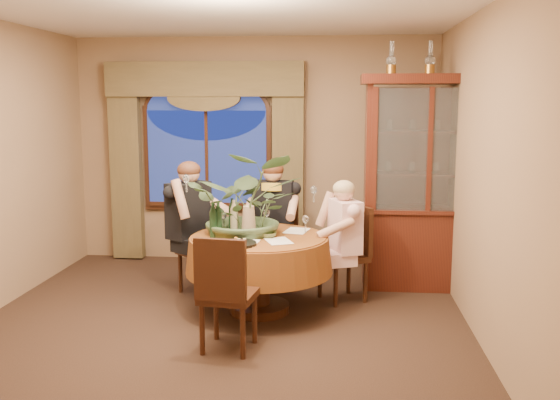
# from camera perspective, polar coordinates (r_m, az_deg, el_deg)

# --- Properties ---
(floor) EXTENTS (5.00, 5.00, 0.00)m
(floor) POSITION_cam_1_polar(r_m,az_deg,el_deg) (5.73, -5.61, -11.63)
(floor) COLOR black
(floor) RESTS_ON ground
(wall_back) EXTENTS (4.50, 0.00, 4.50)m
(wall_back) POSITION_cam_1_polar(r_m,az_deg,el_deg) (7.85, -2.31, 4.54)
(wall_back) COLOR #86684C
(wall_back) RESTS_ON ground
(wall_right) EXTENTS (0.00, 5.00, 5.00)m
(wall_right) POSITION_cam_1_polar(r_m,az_deg,el_deg) (5.43, 18.16, 2.04)
(wall_right) COLOR #86684C
(wall_right) RESTS_ON ground
(ceiling) EXTENTS (5.00, 5.00, 0.00)m
(ceiling) POSITION_cam_1_polar(r_m,az_deg,el_deg) (5.42, -6.09, 17.28)
(ceiling) COLOR white
(ceiling) RESTS_ON wall_back
(window) EXTENTS (1.62, 0.10, 1.32)m
(window) POSITION_cam_1_polar(r_m,az_deg,el_deg) (7.90, -6.70, 3.78)
(window) COLOR navy
(window) RESTS_ON wall_back
(arched_transom) EXTENTS (1.60, 0.06, 0.44)m
(arched_transom) POSITION_cam_1_polar(r_m,az_deg,el_deg) (7.86, -6.81, 9.45)
(arched_transom) COLOR navy
(arched_transom) RESTS_ON wall_back
(drapery_left) EXTENTS (0.38, 0.14, 2.32)m
(drapery_left) POSITION_cam_1_polar(r_m,az_deg,el_deg) (8.14, -13.88, 2.88)
(drapery_left) COLOR brown
(drapery_left) RESTS_ON floor
(drapery_right) EXTENTS (0.38, 0.14, 2.32)m
(drapery_right) POSITION_cam_1_polar(r_m,az_deg,el_deg) (7.71, 0.75, 2.81)
(drapery_right) COLOR brown
(drapery_right) RESTS_ON floor
(swag_valance) EXTENTS (2.45, 0.16, 0.42)m
(swag_valance) POSITION_cam_1_polar(r_m,az_deg,el_deg) (7.79, -6.96, 10.92)
(swag_valance) COLOR brown
(swag_valance) RESTS_ON wall_back
(dining_table) EXTENTS (1.63, 1.63, 0.75)m
(dining_table) POSITION_cam_1_polar(r_m,az_deg,el_deg) (6.03, -1.91, -6.80)
(dining_table) COLOR maroon
(dining_table) RESTS_ON floor
(china_cabinet) EXTENTS (1.42, 0.56, 2.29)m
(china_cabinet) POSITION_cam_1_polar(r_m,az_deg,el_deg) (6.86, 13.16, 1.50)
(china_cabinet) COLOR #391610
(china_cabinet) RESTS_ON floor
(oil_lamp_left) EXTENTS (0.11, 0.11, 0.34)m
(oil_lamp_left) POSITION_cam_1_polar(r_m,az_deg,el_deg) (6.77, 10.15, 12.67)
(oil_lamp_left) COLOR #A5722D
(oil_lamp_left) RESTS_ON china_cabinet
(oil_lamp_center) EXTENTS (0.11, 0.11, 0.34)m
(oil_lamp_center) POSITION_cam_1_polar(r_m,az_deg,el_deg) (6.82, 13.57, 12.54)
(oil_lamp_center) COLOR #A5722D
(oil_lamp_center) RESTS_ON china_cabinet
(oil_lamp_right) EXTENTS (0.11, 0.11, 0.34)m
(oil_lamp_right) POSITION_cam_1_polar(r_m,az_deg,el_deg) (6.88, 16.94, 12.36)
(oil_lamp_right) COLOR #A5722D
(oil_lamp_right) RESTS_ON china_cabinet
(chair_right) EXTENTS (0.57, 0.57, 0.96)m
(chair_right) POSITION_cam_1_polar(r_m,az_deg,el_deg) (6.38, 5.76, -4.96)
(chair_right) COLOR black
(chair_right) RESTS_ON floor
(chair_back_right) EXTENTS (0.45, 0.45, 0.96)m
(chair_back_right) POSITION_cam_1_polar(r_m,az_deg,el_deg) (6.87, -0.31, -3.90)
(chair_back_right) COLOR black
(chair_back_right) RESTS_ON floor
(chair_back) EXTENTS (0.59, 0.59, 0.96)m
(chair_back) POSITION_cam_1_polar(r_m,az_deg,el_deg) (6.65, -7.10, -4.40)
(chair_back) COLOR black
(chair_back) RESTS_ON floor
(chair_front_left) EXTENTS (0.48, 0.48, 0.96)m
(chair_front_left) POSITION_cam_1_polar(r_m,az_deg,el_deg) (5.14, -4.73, -8.42)
(chair_front_left) COLOR black
(chair_front_left) RESTS_ON floor
(person_pink) EXTENTS (0.55, 0.57, 1.26)m
(person_pink) POSITION_cam_1_polar(r_m,az_deg,el_deg) (6.23, 5.94, -3.89)
(person_pink) COLOR beige
(person_pink) RESTS_ON floor
(person_back) EXTENTS (0.66, 0.68, 1.41)m
(person_back) POSITION_cam_1_polar(r_m,az_deg,el_deg) (6.60, -8.33, -2.52)
(person_back) COLOR black
(person_back) RESTS_ON floor
(person_scarf) EXTENTS (0.51, 0.47, 1.38)m
(person_scarf) POSITION_cam_1_polar(r_m,az_deg,el_deg) (6.84, -0.63, -2.15)
(person_scarf) COLOR black
(person_scarf) RESTS_ON floor
(stoneware_vase) EXTENTS (0.15, 0.15, 0.27)m
(stoneware_vase) POSITION_cam_1_polar(r_m,az_deg,el_deg) (6.00, -2.88, -1.84)
(stoneware_vase) COLOR #997D64
(stoneware_vase) RESTS_ON dining_table
(centerpiece_plant) EXTENTS (1.09, 1.21, 0.94)m
(centerpiece_plant) POSITION_cam_1_polar(r_m,az_deg,el_deg) (5.98, -2.99, 3.30)
(centerpiece_plant) COLOR #405937
(centerpiece_plant) RESTS_ON dining_table
(olive_bowl) EXTENTS (0.16, 0.16, 0.05)m
(olive_bowl) POSITION_cam_1_polar(r_m,az_deg,el_deg) (5.86, -1.10, -3.22)
(olive_bowl) COLOR #4E5629
(olive_bowl) RESTS_ON dining_table
(cheese_platter) EXTENTS (0.34, 0.34, 0.02)m
(cheese_platter) POSITION_cam_1_polar(r_m,az_deg,el_deg) (5.58, -3.92, -4.01)
(cheese_platter) COLOR black
(cheese_platter) RESTS_ON dining_table
(wine_bottle_0) EXTENTS (0.07, 0.07, 0.33)m
(wine_bottle_0) POSITION_cam_1_polar(r_m,az_deg,el_deg) (6.02, -4.23, -1.54)
(wine_bottle_0) COLOR tan
(wine_bottle_0) RESTS_ON dining_table
(wine_bottle_1) EXTENTS (0.07, 0.07, 0.33)m
(wine_bottle_1) POSITION_cam_1_polar(r_m,az_deg,el_deg) (5.88, -6.13, -1.84)
(wine_bottle_1) COLOR black
(wine_bottle_1) RESTS_ON dining_table
(wine_bottle_2) EXTENTS (0.07, 0.07, 0.33)m
(wine_bottle_2) POSITION_cam_1_polar(r_m,az_deg,el_deg) (6.12, -4.39, -1.36)
(wine_bottle_2) COLOR black
(wine_bottle_2) RESTS_ON dining_table
(wine_bottle_3) EXTENTS (0.07, 0.07, 0.33)m
(wine_bottle_3) POSITION_cam_1_polar(r_m,az_deg,el_deg) (5.91, -5.65, -1.78)
(wine_bottle_3) COLOR black
(wine_bottle_3) RESTS_ON dining_table
(tasting_paper_0) EXTENTS (0.31, 0.36, 0.00)m
(tasting_paper_0) POSITION_cam_1_polar(r_m,az_deg,el_deg) (5.71, -0.14, -3.77)
(tasting_paper_0) COLOR white
(tasting_paper_0) RESTS_ON dining_table
(tasting_paper_1) EXTENTS (0.27, 0.34, 0.00)m
(tasting_paper_1) POSITION_cam_1_polar(r_m,az_deg,el_deg) (6.15, 1.52, -2.83)
(tasting_paper_1) COLOR white
(tasting_paper_1) RESTS_ON dining_table
(tasting_paper_2) EXTENTS (0.24, 0.32, 0.00)m
(tasting_paper_2) POSITION_cam_1_polar(r_m,az_deg,el_deg) (5.64, -3.14, -3.93)
(tasting_paper_2) COLOR white
(tasting_paper_2) RESTS_ON dining_table
(wine_glass_person_pink) EXTENTS (0.07, 0.07, 0.18)m
(wine_glass_person_pink) POSITION_cam_1_polar(r_m,az_deg,el_deg) (6.05, 2.34, -2.21)
(wine_glass_person_pink) COLOR silver
(wine_glass_person_pink) RESTS_ON dining_table
(wine_glass_person_back) EXTENTS (0.07, 0.07, 0.18)m
(wine_glass_person_back) POSITION_cam_1_polar(r_m,az_deg,el_deg) (6.22, -5.19, -1.91)
(wine_glass_person_back) COLOR silver
(wine_glass_person_back) RESTS_ON dining_table
(wine_glass_person_scarf) EXTENTS (0.07, 0.07, 0.18)m
(wine_glass_person_scarf) POSITION_cam_1_polar(r_m,az_deg,el_deg) (6.37, -1.23, -1.63)
(wine_glass_person_scarf) COLOR silver
(wine_glass_person_scarf) RESTS_ON dining_table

